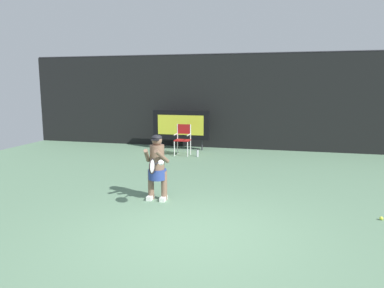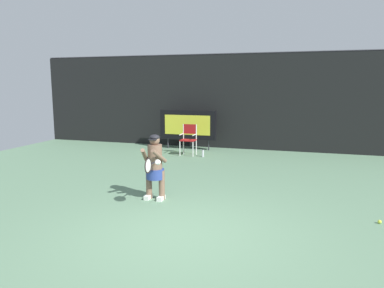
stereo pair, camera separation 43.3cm
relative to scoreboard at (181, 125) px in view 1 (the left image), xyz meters
name	(u,v)px [view 1 (the left image)]	position (x,y,z in m)	size (l,w,h in m)	color
ground	(188,239)	(2.38, -7.96, -0.96)	(18.00, 22.00, 0.03)	slate
backdrop_screen	(246,102)	(2.38, 0.73, 0.86)	(18.00, 0.12, 3.66)	black
scoreboard	(181,125)	(0.00, 0.00, 0.00)	(2.20, 0.21, 1.50)	black
umpire_chair	(183,138)	(0.38, -1.10, -0.33)	(0.52, 0.44, 1.08)	white
water_bottle	(198,153)	(0.96, -1.30, -0.82)	(0.07, 0.07, 0.27)	silver
tennis_player	(157,165)	(1.22, -6.14, -0.19)	(0.53, 0.60, 1.42)	white
tennis_racket	(153,166)	(1.34, -6.74, -0.06)	(0.03, 0.60, 0.31)	black
tennis_ball_loose	(381,218)	(5.62, -6.28, -0.91)	(0.07, 0.07, 0.07)	#CCDB3D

